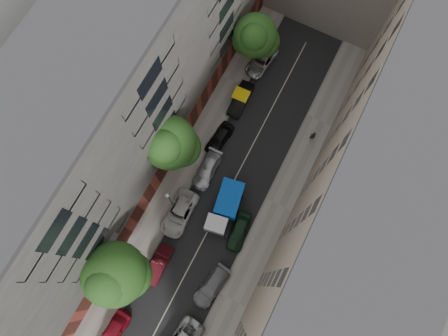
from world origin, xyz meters
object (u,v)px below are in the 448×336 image
Objects in this scene: car_left_4 at (219,138)px; tree_near at (115,276)px; car_left_6 at (262,61)px; car_right_1 at (212,286)px; car_left_0 at (113,332)px; car_left_1 at (159,265)px; pedestrian at (313,136)px; car_left_2 at (179,213)px; car_left_5 at (241,99)px; car_right_2 at (239,231)px; car_left_3 at (207,170)px; lamp_post at (171,201)px; tree_mid at (170,145)px; tarp_truck at (226,207)px; tree_far at (255,38)px.

tree_near is (-1.18, -17.39, 5.88)m from car_left_4.
car_left_6 is 26.24m from car_right_1.
car_left_0 is 33.60m from car_left_6.
car_left_4 is at bearing 91.14° from car_left_1.
car_left_1 is 15.08m from car_left_4.
pedestrian reaches higher than car_left_1.
tree_near reaches higher than car_left_2.
car_left_6 is 28.97m from tree_near.
tree_near is at bearing -95.10° from car_left_5.
car_left_3 is at bearing 136.55° from car_right_2.
car_left_1 reaches higher than car_right_1.
car_left_5 is 14.88m from lamp_post.
tree_mid reaches higher than lamp_post.
lamp_post is (2.10, -4.34, -2.81)m from tree_mid.
car_right_2 is (2.37, -1.55, -0.72)m from tarp_truck.
car_left_4 is 5.34m from car_left_5.
tree_far is at bearing -52.49° from pedestrian.
car_left_0 is at bearing 46.98° from pedestrian.
car_left_0 is 0.81× the size of car_left_2.
car_left_1 is 5.83m from car_right_1.
tree_mid is 5.92× the size of pedestrian.
car_left_0 is (-4.20, -15.95, -0.71)m from tarp_truck.
car_right_2 is (6.10, -4.40, 0.05)m from car_left_3.
car_left_3 reaches higher than car_right_1.
car_left_1 is 6.65m from tree_near.
car_right_1 reaches higher than car_left_6.
lamp_post is at bearing -94.52° from car_left_5.
tree_far is at bearing 93.91° from car_left_3.
car_right_1 is 2.77× the size of pedestrian.
tree_far is at bearing 91.96° from car_left_1.
tree_near is 25.20m from pedestrian.
tree_far is at bearing -133.76° from car_left_6.
car_left_1 is 2.48× the size of pedestrian.
pedestrian is (9.17, -0.44, 0.25)m from car_left_5.
car_left_3 is (-3.73, 2.85, -0.76)m from tarp_truck.
car_right_2 is at bearing -37.47° from car_left_3.
tree_mid reaches higher than tarp_truck.
car_left_5 is at bearing 88.35° from car_left_2.
car_left_0 is at bearing -92.14° from car_left_5.
car_left_5 is 0.96× the size of car_right_1.
car_left_1 is 0.93× the size of car_left_5.
car_left_3 reaches higher than car_left_6.
lamp_post reaches higher than car_right_1.
car_right_2 is at bearing 6.72° from lamp_post.
car_left_6 is at bearing 87.62° from tree_near.
car_left_1 is (0.80, 7.60, -0.04)m from car_left_0.
car_left_2 is at bearing -91.68° from car_left_5.
tarp_truck is 1.32× the size of car_left_5.
tree_mid is 16.48m from pedestrian.
car_left_0 is 22.66m from car_left_4.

